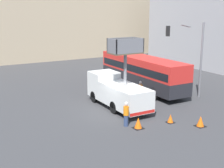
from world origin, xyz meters
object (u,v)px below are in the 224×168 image
utility_truck (117,90)px  road_worker_near_truck (126,114)px  traffic_light_pole (190,48)px  traffic_cone_mid_road (200,122)px  traffic_cone_near_truck (170,119)px  traffic_cone_far_side (138,123)px  city_bus (142,70)px  road_worker_directing (140,91)px

utility_truck → road_worker_near_truck: size_ratio=3.96×
traffic_light_pole → traffic_cone_mid_road: 8.49m
road_worker_near_truck → traffic_cone_mid_road: size_ratio=2.34×
traffic_light_pole → traffic_cone_mid_road: (-4.38, -5.97, -4.16)m
traffic_light_pole → road_worker_near_truck: 10.10m
traffic_light_pole → traffic_cone_near_truck: bearing=-142.5°
road_worker_near_truck → utility_truck: bearing=24.6°
traffic_light_pole → traffic_cone_far_side: bearing=-153.6°
traffic_light_pole → traffic_cone_mid_road: size_ratio=9.04×
city_bus → traffic_cone_mid_road: city_bus is taller
traffic_cone_far_side → road_worker_near_truck: bearing=122.7°
traffic_cone_mid_road → road_worker_near_truck: bearing=149.4°
city_bus → road_worker_near_truck: size_ratio=6.59×
utility_truck → traffic_cone_near_truck: size_ratio=11.38×
city_bus → traffic_cone_near_truck: size_ratio=18.95×
road_worker_directing → traffic_cone_far_side: size_ratio=2.38×
traffic_cone_mid_road → traffic_light_pole: bearing=53.7°
city_bus → road_worker_directing: 4.30m
utility_truck → road_worker_directing: (2.65, 0.50, -0.54)m
utility_truck → city_bus: utility_truck is taller
road_worker_near_truck → traffic_cone_far_side: 1.05m
city_bus → traffic_cone_near_truck: 9.63m
city_bus → road_worker_near_truck: 10.33m
traffic_light_pole → road_worker_directing: (-4.56, 1.05, -3.60)m
traffic_cone_near_truck → traffic_cone_far_side: (-2.61, 0.24, 0.08)m
traffic_light_pole → road_worker_near_truck: size_ratio=3.86×
utility_truck → road_worker_directing: 2.75m
city_bus → traffic_light_pole: traffic_light_pole is taller
traffic_cone_mid_road → traffic_cone_far_side: (-3.92, 1.84, 0.01)m
road_worker_directing → traffic_cone_mid_road: (0.17, -7.02, -0.56)m
city_bus → road_worker_directing: size_ratio=6.34×
utility_truck → traffic_cone_mid_road: (2.83, -6.52, -1.10)m
utility_truck → traffic_cone_far_side: utility_truck is taller
city_bus → traffic_light_pole: bearing=-155.1°
traffic_light_pole → traffic_cone_far_side: traffic_light_pole is taller
traffic_light_pole → road_worker_directing: traffic_light_pole is taller
utility_truck → traffic_light_pole: 7.85m
utility_truck → road_worker_directing: bearing=10.6°
utility_truck → traffic_light_pole: size_ratio=1.03×
traffic_light_pole → road_worker_near_truck: (-8.80, -3.36, -3.64)m
traffic_light_pole → road_worker_near_truck: bearing=-159.1°
road_worker_directing → traffic_cone_mid_road: size_ratio=2.43×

